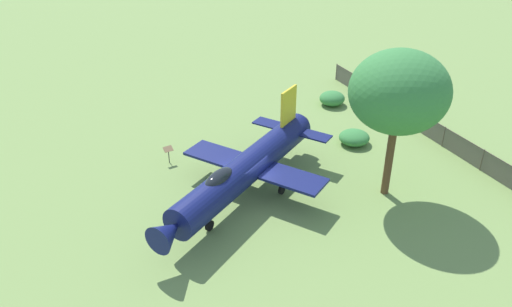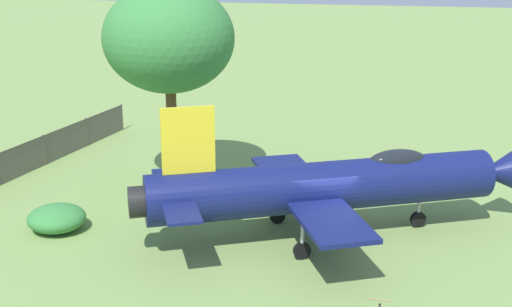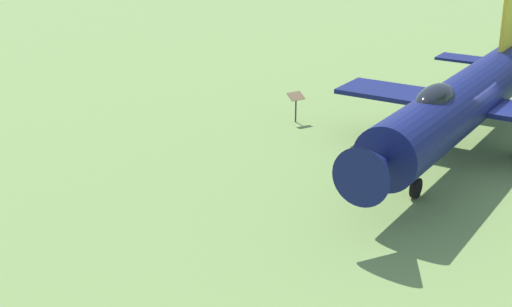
% 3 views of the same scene
% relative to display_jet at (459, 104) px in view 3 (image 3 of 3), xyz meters
% --- Properties ---
extents(ground_plane, '(200.00, 200.00, 0.00)m').
position_rel_display_jet_xyz_m(ground_plane, '(-0.17, 0.35, -1.98)').
color(ground_plane, '#75934C').
extents(display_jet, '(9.16, 13.77, 5.13)m').
position_rel_display_jet_xyz_m(display_jet, '(0.00, 0.00, 0.00)').
color(display_jet, '#111951').
rests_on(display_jet, ground_plane).
extents(info_plaque, '(0.40, 0.60, 1.14)m').
position_rel_display_jet_xyz_m(info_plaque, '(-6.28, -1.95, -1.13)').
color(info_plaque, '#333333').
rests_on(info_plaque, ground_plane).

